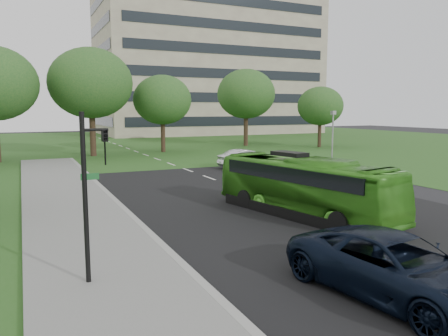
% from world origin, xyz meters
% --- Properties ---
extents(ground, '(160.00, 160.00, 0.00)m').
position_xyz_m(ground, '(0.00, 0.00, 0.00)').
color(ground, black).
rests_on(ground, ground).
extents(street_surfaces, '(120.00, 120.00, 0.15)m').
position_xyz_m(street_surfaces, '(-0.38, 22.75, 0.03)').
color(street_surfaces, black).
rests_on(street_surfaces, ground).
extents(office_building, '(40.10, 20.10, 25.00)m').
position_xyz_m(office_building, '(21.96, 61.96, 12.50)').
color(office_building, gray).
rests_on(office_building, ground).
extents(tree_park_b, '(7.84, 7.84, 10.27)m').
position_xyz_m(tree_park_b, '(-4.81, 27.32, 6.93)').
color(tree_park_b, black).
rests_on(tree_park_b, ground).
extents(tree_park_c, '(6.06, 6.06, 8.04)m').
position_xyz_m(tree_park_c, '(2.51, 28.35, 5.46)').
color(tree_park_c, black).
rests_on(tree_park_c, ground).
extents(tree_park_d, '(7.09, 7.09, 9.37)m').
position_xyz_m(tree_park_d, '(14.18, 31.79, 6.34)').
color(tree_park_d, black).
rests_on(tree_park_d, ground).
extents(tree_park_e, '(5.37, 5.37, 7.16)m').
position_xyz_m(tree_park_e, '(21.21, 26.30, 4.87)').
color(tree_park_e, black).
rests_on(tree_park_e, ground).
extents(bus, '(3.89, 9.09, 2.47)m').
position_xyz_m(bus, '(-0.36, -1.11, 1.23)').
color(bus, '#419823').
rests_on(bus, ground).
extents(sedan, '(4.46, 1.98, 1.42)m').
position_xyz_m(sedan, '(4.54, 13.44, 0.71)').
color(sedan, '#B7B8BC').
rests_on(sedan, ground).
extents(suv, '(3.28, 5.76, 1.52)m').
position_xyz_m(suv, '(-3.16, -8.81, 0.76)').
color(suv, black).
rests_on(suv, ground).
extents(traffic_light, '(0.70, 0.20, 4.41)m').
position_xyz_m(traffic_light, '(-9.55, -5.10, 2.59)').
color(traffic_light, black).
rests_on(traffic_light, ground).
extents(camera_pole, '(0.45, 0.42, 4.36)m').
position_xyz_m(camera_pole, '(12.29, 12.82, 2.81)').
color(camera_pole, gray).
rests_on(camera_pole, ground).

